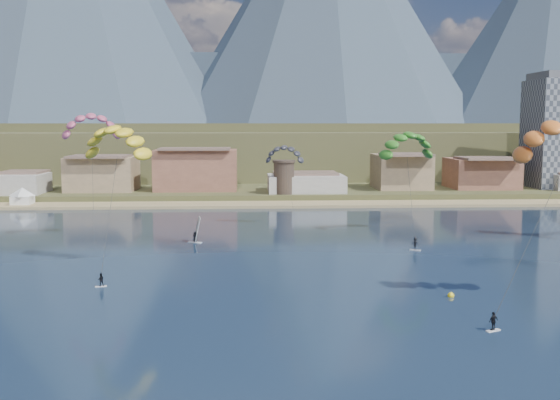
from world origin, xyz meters
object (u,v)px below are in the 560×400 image
at_px(kitesurfer_yellow, 117,137).
at_px(kitesurfer_green, 407,142).
at_px(buoy, 451,296).
at_px(windsurfer, 196,235).
at_px(watchtower, 284,177).

bearing_deg(kitesurfer_yellow, kitesurfer_green, 27.64).
bearing_deg(buoy, kitesurfer_yellow, 155.22).
distance_m(windsurfer, buoy, 47.96).
distance_m(kitesurfer_green, windsurfer, 40.89).
relative_size(kitesurfer_green, buoy, 29.17).
relative_size(watchtower, kitesurfer_green, 0.39).
bearing_deg(kitesurfer_yellow, windsurfer, 61.09).
bearing_deg(windsurfer, kitesurfer_yellow, -118.91).
bearing_deg(buoy, watchtower, 98.62).
height_order(windsurfer, buoy, windsurfer).
bearing_deg(kitesurfer_yellow, watchtower, 69.84).
bearing_deg(watchtower, buoy, -81.38).
height_order(kitesurfer_green, windsurfer, kitesurfer_green).
distance_m(watchtower, buoy, 94.12).
height_order(watchtower, kitesurfer_yellow, kitesurfer_yellow).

